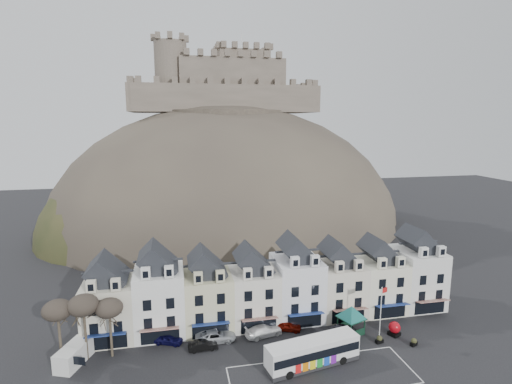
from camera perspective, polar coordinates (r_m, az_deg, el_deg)
The scene contains 21 objects.
ground at distance 51.24m, azimuth 7.69°, elevation -25.54°, with size 300.00×300.00×0.00m, color black.
coach_bay_markings at distance 52.79m, azimuth 9.44°, elevation -24.40°, with size 22.00×7.50×0.01m, color silver.
townhouse_terrace at distance 61.99m, azimuth 2.89°, elevation -13.15°, with size 54.40×9.35×11.80m.
castle_hill at distance 113.10m, azimuth -3.46°, elevation -5.06°, with size 100.00×76.00×68.00m.
castle at distance 116.38m, azimuth -4.59°, elevation 15.28°, with size 50.20×22.20×22.00m.
tree_left_far at distance 56.46m, azimuth -26.51°, elevation -14.93°, with size 3.61×3.61×8.24m.
tree_left_mid at distance 55.63m, azimuth -23.45°, elevation -14.68°, with size 3.78×3.78×8.64m.
tree_left_near at distance 55.37m, azimuth -20.25°, elevation -15.36°, with size 3.43×3.43×7.84m.
bus at distance 53.27m, azimuth 8.09°, elevation -21.60°, with size 12.31×4.98×3.39m.
bus_shelter at distance 60.33m, azimuth 13.48°, elevation -16.36°, with size 6.04×6.04×4.08m.
red_buoy at distance 62.36m, azimuth 19.17°, elevation -17.94°, with size 1.79×1.79×2.01m.
flagpole at distance 58.64m, azimuth 17.45°, elevation -15.87°, with size 1.08×0.48×7.96m.
white_van at distance 58.02m, azimuth -24.59°, elevation -20.40°, with size 4.03×5.71×2.39m.
planter_west at distance 60.17m, azimuth 17.22°, elevation -19.48°, with size 1.15×0.74×1.06m.
planter_east at distance 61.05m, azimuth 21.63°, elevation -19.31°, with size 1.17×0.90×1.05m.
car_navy at distance 58.78m, azimuth -12.47°, elevation -19.81°, with size 1.62×4.04×1.38m, color #0C0B37.
car_black at distance 56.72m, azimuth -7.59°, elevation -20.90°, with size 1.35×3.88×1.28m, color black.
car_silver at distance 58.30m, azimuth -5.78°, elevation -19.78°, with size 2.55×5.44×1.54m, color #B7BBC0.
car_white at distance 59.27m, azimuth 1.12°, elevation -19.18°, with size 2.18×5.37×1.56m, color white.
car_maroon at distance 60.74m, azimuth 4.48°, elevation -18.54°, with size 1.61×4.00×1.36m, color #5D0D05.
car_charcoal at distance 61.08m, azimuth 12.31°, elevation -18.66°, with size 1.30×3.72×1.23m, color black.
Camera 1 is at (-14.55, -39.01, 29.87)m, focal length 28.00 mm.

